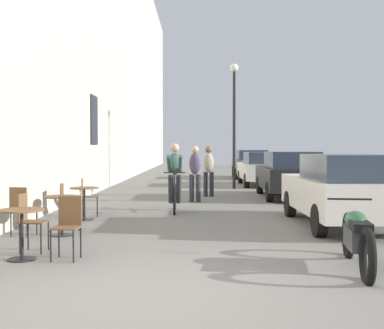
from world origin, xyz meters
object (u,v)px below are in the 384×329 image
object	(u,v)px
cafe_table_mid	(62,207)
parked_car_nearest	(342,189)
cafe_table_far	(84,196)
pedestrian_mid	(209,168)
parked_car_third	(261,168)
pedestrian_near	(195,170)
street_lamp	(234,110)
parked_motorcycle	(357,238)
cafe_chair_far_toward_street	(87,194)
parked_car_second	(289,174)
cafe_table_near	(22,223)
cafe_chair_near_toward_street	(29,218)
cyclist_on_bicycle	(175,179)
cafe_chair_near_toward_wall	(68,223)
parked_car_fourth	(251,164)
cafe_chair_mid_toward_street	(67,203)
cafe_chair_mid_toward_wall	(21,208)

from	to	relation	value
cafe_table_mid	parked_car_nearest	world-z (taller)	parked_car_nearest
cafe_table_mid	cafe_table_far	distance (m)	2.01
pedestrian_mid	parked_car_third	world-z (taller)	pedestrian_mid
cafe_table_mid	parked_car_third	distance (m)	13.54
pedestrian_near	parked_car_nearest	world-z (taller)	pedestrian_near
street_lamp	parked_motorcycle	bearing A→B (deg)	-87.28
cafe_table_far	parked_car_third	xyz separation A→B (m)	(5.25, 10.49, 0.22)
parked_motorcycle	cafe_chair_far_toward_street	bearing A→B (deg)	132.52
pedestrian_mid	parked_car_second	xyz separation A→B (m)	(2.57, -0.43, -0.16)
parked_car_third	cafe_table_near	bearing A→B (deg)	-109.87
cafe_chair_near_toward_street	cyclist_on_bicycle	world-z (taller)	cyclist_on_bicycle
cafe_chair_near_toward_wall	parked_car_second	world-z (taller)	parked_car_second
cafe_table_near	cafe_chair_near_toward_street	size ratio (longest dim) A/B	0.81
pedestrian_mid	parked_car_nearest	bearing A→B (deg)	-68.15
cafe_chair_near_toward_street	parked_car_second	distance (m)	10.17
parked_car_third	cafe_table_mid	bearing A→B (deg)	-112.62
parked_car_fourth	parked_car_third	bearing A→B (deg)	-91.30
cafe_chair_mid_toward_street	cafe_chair_mid_toward_wall	bearing A→B (deg)	-129.95
cafe_chair_far_toward_street	parked_motorcycle	distance (m)	6.90
cafe_chair_far_toward_street	pedestrian_near	distance (m)	4.10
cafe_table_near	cafe_chair_near_toward_street	bearing A→B (deg)	97.79
cafe_table_far	parked_car_second	bearing A→B (deg)	43.01
cafe_table_far	parked_car_fourth	size ratio (longest dim) A/B	0.17
parked_motorcycle	cafe_table_near	bearing A→B (deg)	174.16
pedestrian_mid	parked_car_third	bearing A→B (deg)	64.53
cafe_chair_near_toward_street	cyclist_on_bicycle	xyz separation A→B (m)	(2.00, 5.07, 0.29)
street_lamp	cafe_chair_near_toward_street	bearing A→B (deg)	-108.24
cafe_chair_mid_toward_wall	pedestrian_near	bearing A→B (deg)	62.28
cafe_chair_far_toward_street	parked_car_fourth	distance (m)	16.20
cafe_table_near	parked_car_second	world-z (taller)	parked_car_second
cafe_table_near	street_lamp	distance (m)	13.62
cafe_chair_mid_toward_wall	cyclist_on_bicycle	world-z (taller)	cyclist_on_bicycle
parked_car_third	cafe_table_far	bearing A→B (deg)	-116.57
parked_car_second	parked_car_fourth	distance (m)	10.78
cafe_table_near	pedestrian_mid	size ratio (longest dim) A/B	0.43
cyclist_on_bicycle	cafe_table_near	bearing A→B (deg)	-108.86
cafe_chair_mid_toward_wall	cafe_table_far	bearing A→B (deg)	72.19
cafe_chair_mid_toward_street	parked_car_third	distance (m)	12.95
cafe_chair_mid_toward_wall	cafe_chair_far_toward_street	xyz separation A→B (m)	(0.59, 2.68, 0.00)
parked_car_third	parked_motorcycle	bearing A→B (deg)	-92.53
cafe_chair_near_toward_wall	cafe_chair_mid_toward_wall	world-z (taller)	same
cafe_chair_mid_toward_street	parked_motorcycle	world-z (taller)	cafe_chair_mid_toward_street
parked_car_nearest	parked_motorcycle	bearing A→B (deg)	-103.21
pedestrian_near	parked_car_fourth	world-z (taller)	pedestrian_near
cafe_chair_near_toward_wall	parked_car_fourth	world-z (taller)	parked_car_fourth
cafe_table_mid	street_lamp	size ratio (longest dim) A/B	0.15
cafe_chair_near_toward_wall	pedestrian_near	xyz separation A→B (m)	(1.79, 7.75, 0.42)
cafe_table_mid	parked_motorcycle	world-z (taller)	parked_motorcycle
cafe_chair_near_toward_wall	parked_motorcycle	distance (m)	3.99
cafe_table_mid	cyclist_on_bicycle	bearing A→B (deg)	62.49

